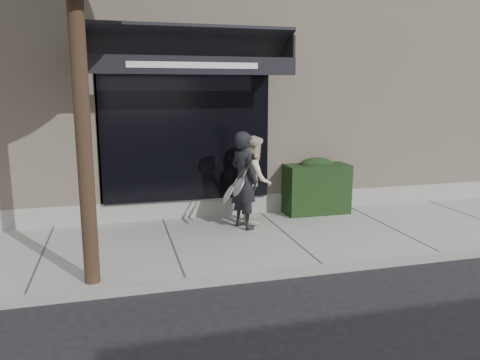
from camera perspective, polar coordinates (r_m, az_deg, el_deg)
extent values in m
plane|color=black|center=(8.34, 5.62, -7.33)|extent=(80.00, 80.00, 0.00)
cube|color=gray|center=(8.32, 5.63, -6.94)|extent=(20.00, 3.00, 0.12)
cube|color=gray|center=(6.98, 10.17, -10.59)|extent=(20.00, 0.10, 0.14)
cube|color=#C7AF98|center=(12.72, -2.22, 11.60)|extent=(14.00, 7.00, 5.50)
cube|color=gray|center=(9.82, 2.17, -2.95)|extent=(14.02, 0.42, 0.50)
cube|color=black|center=(9.09, -6.60, 5.77)|extent=(3.20, 0.30, 2.60)
cube|color=gray|center=(9.14, -16.76, 5.41)|extent=(0.08, 0.40, 2.60)
cube|color=gray|center=(9.59, 2.81, 6.11)|extent=(0.08, 0.40, 2.60)
cube|color=gray|center=(9.21, -6.94, 14.18)|extent=(3.36, 0.40, 0.12)
cube|color=black|center=(8.54, -6.28, 16.20)|extent=(3.60, 1.03, 0.55)
cube|color=black|center=(8.02, -5.66, 13.76)|extent=(3.60, 0.05, 0.30)
cube|color=white|center=(7.99, -5.62, 13.77)|extent=(2.20, 0.01, 0.10)
cube|color=black|center=(8.44, -18.74, 15.22)|extent=(0.04, 1.00, 0.45)
cube|color=black|center=(8.98, 5.45, 15.45)|extent=(0.04, 1.00, 0.45)
cube|color=black|center=(9.71, 9.19, -1.01)|extent=(1.30, 0.70, 1.00)
ellipsoid|color=black|center=(9.62, 9.28, 1.90)|extent=(0.71, 0.38, 0.27)
cylinder|color=black|center=(6.12, -18.74, 8.39)|extent=(0.20, 0.20, 4.80)
imported|color=black|center=(8.43, 0.48, -0.02)|extent=(0.64, 0.76, 1.77)
torus|color=silver|center=(8.11, -0.18, -0.79)|extent=(0.19, 0.32, 0.28)
cylinder|color=silver|center=(8.11, -0.18, -0.79)|extent=(0.15, 0.28, 0.24)
cylinder|color=silver|center=(8.11, -0.18, -0.79)|extent=(0.17, 0.03, 0.10)
cylinder|color=black|center=(8.11, -0.18, -0.79)|extent=(0.19, 0.05, 0.12)
torus|color=silver|center=(8.06, -1.46, -1.72)|extent=(0.20, 0.31, 0.27)
cylinder|color=silver|center=(8.06, -1.46, -1.72)|extent=(0.16, 0.28, 0.23)
cylinder|color=silver|center=(8.06, -1.46, -1.72)|extent=(0.17, 0.03, 0.11)
cylinder|color=black|center=(8.06, -1.46, -1.72)|extent=(0.19, 0.04, 0.13)
imported|color=beige|center=(8.85, 1.75, 0.11)|extent=(0.79, 0.92, 1.65)
torus|color=silver|center=(8.57, 1.06, -0.36)|extent=(0.09, 0.31, 0.30)
cylinder|color=silver|center=(8.57, 1.06, -0.36)|extent=(0.07, 0.27, 0.27)
cylinder|color=silver|center=(8.57, 1.06, -0.36)|extent=(0.18, 0.04, 0.04)
cylinder|color=black|center=(8.57, 1.06, -0.36)|extent=(0.20, 0.06, 0.05)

